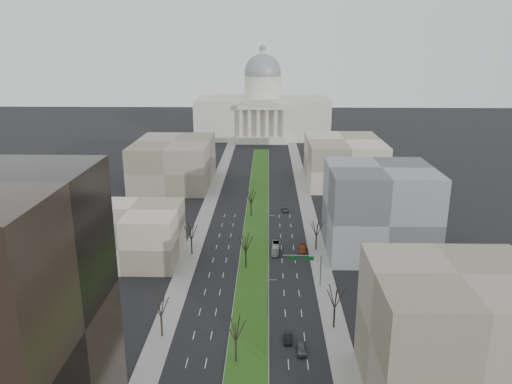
% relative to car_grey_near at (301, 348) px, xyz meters
% --- Properties ---
extents(ground, '(600.00, 600.00, 0.00)m').
position_rel_car_grey_near_xyz_m(ground, '(-10.06, 76.64, -0.77)').
color(ground, black).
rests_on(ground, ground).
extents(median, '(8.00, 222.03, 0.20)m').
position_rel_car_grey_near_xyz_m(median, '(-10.06, 75.62, -0.67)').
color(median, '#999993').
rests_on(median, ground).
extents(sidewalk_left, '(5.00, 330.00, 0.15)m').
position_rel_car_grey_near_xyz_m(sidewalk_left, '(-27.56, 51.64, -0.69)').
color(sidewalk_left, gray).
rests_on(sidewalk_left, ground).
extents(sidewalk_right, '(5.00, 330.00, 0.15)m').
position_rel_car_grey_near_xyz_m(sidewalk_right, '(7.44, 51.64, -0.69)').
color(sidewalk_right, gray).
rests_on(sidewalk_right, ground).
extents(capitol, '(80.00, 46.00, 55.00)m').
position_rel_car_grey_near_xyz_m(capitol, '(-10.06, 226.22, 15.54)').
color(capitol, beige).
rests_on(capitol, ground).
extents(building_beige_left, '(26.00, 22.00, 14.00)m').
position_rel_car_grey_near_xyz_m(building_beige_left, '(-43.06, 41.64, 6.23)').
color(building_beige_left, gray).
rests_on(building_beige_left, ground).
extents(building_tan_right, '(26.00, 24.00, 22.00)m').
position_rel_car_grey_near_xyz_m(building_tan_right, '(22.94, -11.36, 10.23)').
color(building_tan_right, gray).
rests_on(building_tan_right, ground).
extents(building_grey_right, '(28.00, 26.00, 24.00)m').
position_rel_car_grey_near_xyz_m(building_grey_right, '(23.94, 48.64, 11.23)').
color(building_grey_right, '#585A5C').
rests_on(building_grey_right, ground).
extents(building_far_left, '(30.00, 40.00, 18.00)m').
position_rel_car_grey_near_xyz_m(building_far_left, '(-45.06, 116.64, 8.23)').
color(building_far_left, gray).
rests_on(building_far_left, ground).
extents(building_far_right, '(30.00, 40.00, 18.00)m').
position_rel_car_grey_near_xyz_m(building_far_right, '(24.94, 121.64, 8.23)').
color(building_far_right, gray).
rests_on(building_far_right, ground).
extents(tree_left_mid, '(5.40, 5.40, 9.72)m').
position_rel_car_grey_near_xyz_m(tree_left_mid, '(-27.26, 4.64, 6.23)').
color(tree_left_mid, black).
rests_on(tree_left_mid, ground).
extents(tree_left_far, '(5.28, 5.28, 9.50)m').
position_rel_car_grey_near_xyz_m(tree_left_far, '(-27.26, 44.64, 6.07)').
color(tree_left_far, black).
rests_on(tree_left_far, ground).
extents(tree_right_mid, '(5.52, 5.52, 9.94)m').
position_rel_car_grey_near_xyz_m(tree_right_mid, '(7.14, 8.64, 6.39)').
color(tree_right_mid, black).
rests_on(tree_right_mid, ground).
extents(tree_right_far, '(5.04, 5.04, 9.07)m').
position_rel_car_grey_near_xyz_m(tree_right_far, '(7.14, 48.64, 5.76)').
color(tree_right_far, black).
rests_on(tree_right_far, ground).
extents(tree_median_a, '(5.40, 5.40, 9.72)m').
position_rel_car_grey_near_xyz_m(tree_median_a, '(-12.06, -3.36, 6.23)').
color(tree_median_a, black).
rests_on(tree_median_a, ground).
extents(tree_median_b, '(5.40, 5.40, 9.72)m').
position_rel_car_grey_near_xyz_m(tree_median_b, '(-12.06, 36.64, 6.23)').
color(tree_median_b, black).
rests_on(tree_median_b, ground).
extents(tree_median_c, '(5.40, 5.40, 9.72)m').
position_rel_car_grey_near_xyz_m(tree_median_c, '(-12.06, 76.64, 6.23)').
color(tree_median_c, black).
rests_on(tree_median_c, ground).
extents(streetlamp_median_b, '(1.90, 0.20, 9.16)m').
position_rel_car_grey_near_xyz_m(streetlamp_median_b, '(-6.30, 11.64, 4.04)').
color(streetlamp_median_b, gray).
rests_on(streetlamp_median_b, ground).
extents(streetlamp_median_c, '(1.90, 0.20, 9.16)m').
position_rel_car_grey_near_xyz_m(streetlamp_median_c, '(-6.30, 51.64, 4.04)').
color(streetlamp_median_c, gray).
rests_on(streetlamp_median_c, ground).
extents(mast_arm_signs, '(9.12, 0.24, 8.09)m').
position_rel_car_grey_near_xyz_m(mast_arm_signs, '(3.43, 26.66, 5.34)').
color(mast_arm_signs, gray).
rests_on(mast_arm_signs, ground).
extents(car_grey_near, '(1.86, 4.53, 1.54)m').
position_rel_car_grey_near_xyz_m(car_grey_near, '(0.00, 0.00, 0.00)').
color(car_grey_near, '#4A4C52').
rests_on(car_grey_near, ground).
extents(car_black, '(1.55, 4.26, 1.40)m').
position_rel_car_grey_near_xyz_m(car_black, '(-2.40, 3.74, -0.07)').
color(car_black, black).
rests_on(car_black, ground).
extents(car_red, '(2.68, 5.75, 1.62)m').
position_rel_car_grey_near_xyz_m(car_red, '(3.28, 47.08, 0.04)').
color(car_red, maroon).
rests_on(car_red, ground).
extents(car_grey_far, '(2.54, 4.60, 1.22)m').
position_rel_car_grey_near_xyz_m(car_grey_far, '(-0.47, 82.06, -0.16)').
color(car_grey_far, '#424549').
rests_on(car_grey_far, ground).
extents(box_van, '(2.48, 8.36, 2.30)m').
position_rel_car_grey_near_xyz_m(box_van, '(-4.23, 46.88, 0.38)').
color(box_van, silver).
rests_on(box_van, ground).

